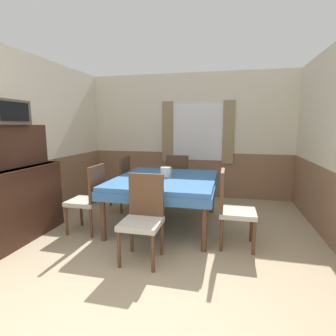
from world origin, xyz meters
TOP-DOWN VIEW (x-y plane):
  - wall_back at (0.01, 4.33)m, footprint 4.66×0.10m
  - wall_left at (-2.16, 2.15)m, footprint 0.05×4.70m
  - dining_table at (-0.09, 2.53)m, footprint 1.52×1.69m
  - chair_left_far at (-1.07, 3.05)m, footprint 0.44×0.44m
  - chair_left_near at (-1.07, 2.01)m, footprint 0.44×0.44m
  - chair_head_window at (-0.09, 3.60)m, footprint 0.44×0.44m
  - chair_head_near at (-0.09, 1.46)m, footprint 0.44×0.44m
  - chair_right_near at (0.90, 2.01)m, footprint 0.44×0.44m
  - sideboard at (-1.90, 1.53)m, footprint 0.46×1.40m
  - tv at (-1.90, 1.53)m, footprint 0.29×0.55m
  - vase at (-0.10, 2.62)m, footprint 0.17×0.17m

SIDE VIEW (x-z plane):
  - chair_left_far at x=-1.07m, z-range 0.03..1.01m
  - chair_left_near at x=-1.07m, z-range 0.03..1.01m
  - chair_head_window at x=-0.09m, z-range 0.03..1.01m
  - chair_head_near at x=-0.09m, z-range 0.03..1.01m
  - chair_right_near at x=0.90m, z-range 0.03..1.01m
  - dining_table at x=-0.09m, z-range 0.27..1.02m
  - sideboard at x=-1.90m, z-range -0.10..1.43m
  - vase at x=-0.10m, z-range 0.74..0.89m
  - wall_left at x=-2.16m, z-range 0.00..2.60m
  - wall_back at x=0.01m, z-range 0.00..2.60m
  - tv at x=-1.90m, z-range 1.54..1.85m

